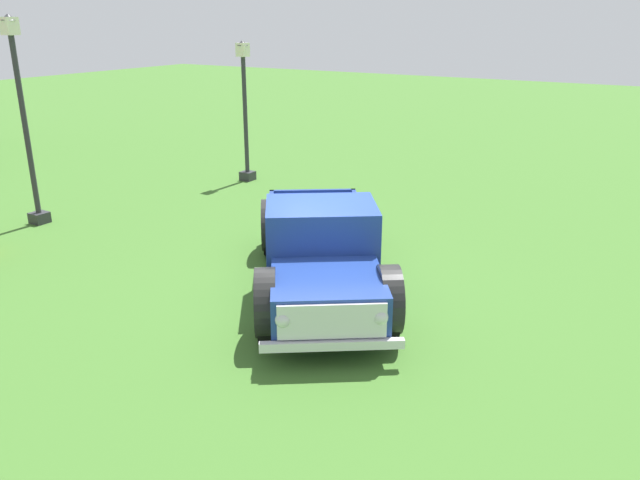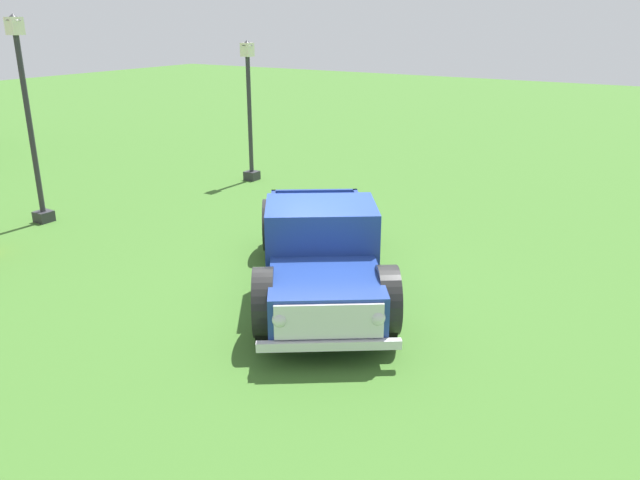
# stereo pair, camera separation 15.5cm
# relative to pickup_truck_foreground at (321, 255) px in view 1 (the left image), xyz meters

# --- Properties ---
(ground_plane) EXTENTS (80.00, 80.00, 0.00)m
(ground_plane) POSITION_rel_pickup_truck_foreground_xyz_m (0.18, 0.18, -0.78)
(ground_plane) COLOR #3D6B28
(pickup_truck_foreground) EXTENTS (5.45, 4.55, 1.63)m
(pickup_truck_foreground) POSITION_rel_pickup_truck_foreground_xyz_m (0.00, 0.00, 0.00)
(pickup_truck_foreground) COLOR navy
(pickup_truck_foreground) RESTS_ON ground_plane
(lamp_post_near) EXTENTS (0.36, 0.36, 4.54)m
(lamp_post_near) POSITION_rel_pickup_truck_foreground_xyz_m (0.17, 7.65, 1.60)
(lamp_post_near) COLOR #2D2D33
(lamp_post_near) RESTS_ON ground_plane
(lamp_post_far) EXTENTS (0.36, 0.36, 3.88)m
(lamp_post_far) POSITION_rel_pickup_truck_foreground_xyz_m (5.86, 6.00, 1.26)
(lamp_post_far) COLOR #2D2D33
(lamp_post_far) RESTS_ON ground_plane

